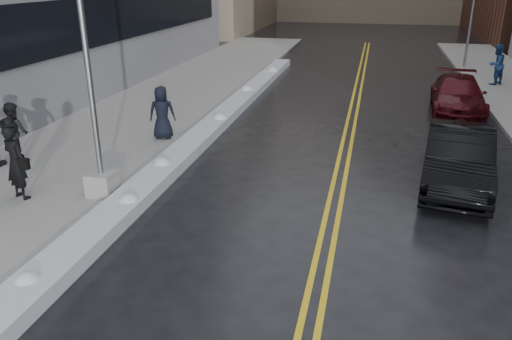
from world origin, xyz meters
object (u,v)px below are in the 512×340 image
Objects in this scene: traffic_signal at (473,10)px; pedestrian_east at (496,65)px; car_black at (458,158)px; pedestrian_fedora at (16,162)px; pedestrian_c at (162,113)px; car_maroon at (458,95)px; lamppost at (92,104)px; pedestrian_b at (14,132)px.

traffic_signal is 5.66m from pedestrian_east.
pedestrian_fedora is at bearing -153.52° from car_black.
car_maroon is at bearing -165.00° from pedestrian_c.
pedestrian_fedora is 22.63m from pedestrian_east.
lamppost is 15.12m from car_maroon.
car_black is (-2.90, -18.94, -2.61)m from traffic_signal.
traffic_signal reaches higher than car_maroon.
car_black reaches higher than car_maroon.
traffic_signal is 11.25m from car_maroon.
lamppost is 1.59× the size of car_black.
pedestrian_b is at bearing -1.43° from pedestrian_east.
pedestrian_fedora is 5.58m from pedestrian_c.
pedestrian_b is at bearing 155.60° from lamppost.
pedestrian_b is at bearing -127.46° from traffic_signal.
car_black is at bearing 152.57° from pedestrian_c.
car_black is at bearing -94.09° from car_maroon.
pedestrian_c is 0.37× the size of car_black.
pedestrian_fedora reaches higher than car_black.
pedestrian_fedora is 11.43m from car_black.
pedestrian_east is at bearing 83.21° from car_black.
pedestrian_c is (-0.35, 4.73, -1.49)m from lamppost.
lamppost is at bearing -118.21° from traffic_signal.
pedestrian_east is at bearing -117.49° from pedestrian_b.
traffic_signal is at bearing 88.97° from car_black.
pedestrian_east reaches higher than pedestrian_b.
car_maroon is at bearing -115.50° from pedestrian_fedora.
pedestrian_c is 17.64m from pedestrian_east.
car_black is at bearing 18.98° from lamppost.
pedestrian_east reaches higher than pedestrian_c.
lamppost is at bearing 9.04° from pedestrian_east.
pedestrian_c is 9.41m from car_black.
lamppost is at bearing -142.35° from pedestrian_fedora.
pedestrian_c is (-12.15, -17.27, -2.35)m from traffic_signal.
pedestrian_c is at bearing 177.42° from car_black.
car_black is at bearing -98.70° from traffic_signal.
pedestrian_b is 0.36× the size of car_maroon.
traffic_signal is at bearing -101.65° from pedestrian_fedora.
lamppost is at bearing 175.04° from pedestrian_b.
pedestrian_east is at bearing 53.53° from lamppost.
pedestrian_east is at bearing -82.69° from traffic_signal.
traffic_signal reaches higher than car_black.
pedestrian_b reaches higher than car_maroon.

